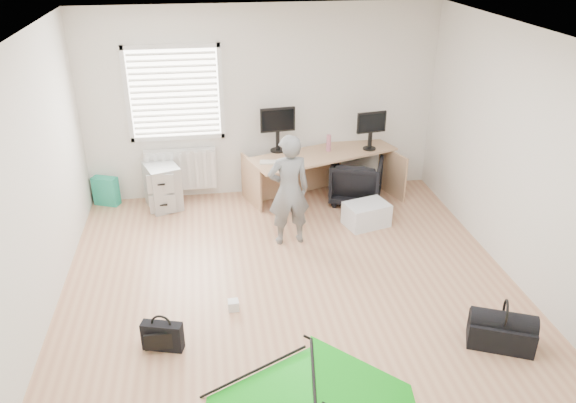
{
  "coord_description": "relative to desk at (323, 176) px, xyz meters",
  "views": [
    {
      "loc": [
        -0.83,
        -4.91,
        3.6
      ],
      "look_at": [
        0.0,
        0.4,
        0.95
      ],
      "focal_mm": 35.0,
      "sensor_mm": 36.0,
      "label": 1
    }
  ],
  "objects": [
    {
      "name": "ground",
      "position": [
        -0.81,
        -2.32,
        -0.36
      ],
      "size": [
        5.5,
        5.5,
        0.0
      ],
      "primitive_type": "plane",
      "color": "tan",
      "rests_on": "ground"
    },
    {
      "name": "back_wall",
      "position": [
        -0.81,
        0.43,
        0.99
      ],
      "size": [
        5.0,
        0.02,
        2.7
      ],
      "primitive_type": "cube",
      "color": "silver",
      "rests_on": "ground"
    },
    {
      "name": "window",
      "position": [
        -2.01,
        0.39,
        1.19
      ],
      "size": [
        1.2,
        0.06,
        1.2
      ],
      "primitive_type": "cube",
      "color": "silver",
      "rests_on": "back_wall"
    },
    {
      "name": "radiator",
      "position": [
        -2.01,
        0.35,
        0.09
      ],
      "size": [
        1.0,
        0.12,
        0.6
      ],
      "primitive_type": "cube",
      "color": "silver",
      "rests_on": "back_wall"
    },
    {
      "name": "desk",
      "position": [
        0.0,
        0.0,
        0.0
      ],
      "size": [
        2.2,
        1.3,
        0.72
      ],
      "primitive_type": "cube",
      "rotation": [
        0.0,
        0.0,
        0.33
      ],
      "color": "tan",
      "rests_on": "ground"
    },
    {
      "name": "filing_cabinet",
      "position": [
        -2.27,
        0.11,
        -0.04
      ],
      "size": [
        0.56,
        0.65,
        0.63
      ],
      "primitive_type": "cube",
      "rotation": [
        0.0,
        0.0,
        0.33
      ],
      "color": "#A6AAAB",
      "rests_on": "ground"
    },
    {
      "name": "monitor_left",
      "position": [
        -0.63,
        0.18,
        0.59
      ],
      "size": [
        0.5,
        0.15,
        0.47
      ],
      "primitive_type": "cube",
      "rotation": [
        0.0,
        0.0,
        0.09
      ],
      "color": "black",
      "rests_on": "desk"
    },
    {
      "name": "monitor_right",
      "position": [
        0.68,
        0.05,
        0.56
      ],
      "size": [
        0.44,
        0.15,
        0.41
      ],
      "primitive_type": "cube",
      "rotation": [
        0.0,
        0.0,
        0.15
      ],
      "color": "black",
      "rests_on": "desk"
    },
    {
      "name": "keyboard",
      "position": [
        -0.73,
        -0.25,
        0.37
      ],
      "size": [
        0.42,
        0.19,
        0.02
      ],
      "primitive_type": "cube",
      "rotation": [
        0.0,
        0.0,
        -0.14
      ],
      "color": "beige",
      "rests_on": "desk"
    },
    {
      "name": "thermos",
      "position": [
        0.09,
        0.07,
        0.48
      ],
      "size": [
        0.08,
        0.08,
        0.24
      ],
      "primitive_type": "cylinder",
      "rotation": [
        0.0,
        0.0,
        0.27
      ],
      "color": "#B7667C",
      "rests_on": "desk"
    },
    {
      "name": "office_chair",
      "position": [
        0.46,
        -0.15,
        -0.03
      ],
      "size": [
        0.91,
        0.92,
        0.65
      ],
      "primitive_type": "imported",
      "rotation": [
        0.0,
        0.0,
        2.76
      ],
      "color": "black",
      "rests_on": "ground"
    },
    {
      "name": "person",
      "position": [
        -0.68,
        -1.14,
        0.35
      ],
      "size": [
        0.55,
        0.39,
        1.42
      ],
      "primitive_type": "imported",
      "rotation": [
        0.0,
        0.0,
        3.23
      ],
      "color": "slate",
      "rests_on": "ground"
    },
    {
      "name": "kite",
      "position": [
        -0.95,
        -4.06,
        -0.08
      ],
      "size": [
        1.87,
        1.04,
        0.55
      ],
      "primitive_type": null,
      "rotation": [
        0.0,
        0.0,
        -0.15
      ],
      "color": "#11B517",
      "rests_on": "ground"
    },
    {
      "name": "storage_crate",
      "position": [
        0.41,
        -0.87,
        -0.2
      ],
      "size": [
        0.64,
        0.52,
        0.31
      ],
      "primitive_type": "cube",
      "rotation": [
        0.0,
        0.0,
        0.27
      ],
      "color": "silver",
      "rests_on": "ground"
    },
    {
      "name": "tote_bag",
      "position": [
        -3.08,
        0.3,
        -0.15
      ],
      "size": [
        0.38,
        0.28,
        0.42
      ],
      "primitive_type": "cube",
      "rotation": [
        0.0,
        0.0,
        -0.4
      ],
      "color": "#21A07C",
      "rests_on": "ground"
    },
    {
      "name": "laptop_bag",
      "position": [
        -2.16,
        -2.95,
        -0.21
      ],
      "size": [
        0.4,
        0.22,
        0.29
      ],
      "primitive_type": "cube",
      "rotation": [
        0.0,
        0.0,
        -0.29
      ],
      "color": "black",
      "rests_on": "ground"
    },
    {
      "name": "white_box",
      "position": [
        -1.46,
        -2.45,
        -0.3
      ],
      "size": [
        0.11,
        0.11,
        0.11
      ],
      "primitive_type": "cube",
      "rotation": [
        0.0,
        0.0,
        0.05
      ],
      "color": "silver",
      "rests_on": "ground"
    },
    {
      "name": "duffel_bag",
      "position": [
        1.0,
        -3.39,
        -0.23
      ],
      "size": [
        0.67,
        0.53,
        0.26
      ],
      "primitive_type": "cube",
      "rotation": [
        0.0,
        0.0,
        -0.43
      ],
      "color": "black",
      "rests_on": "ground"
    }
  ]
}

